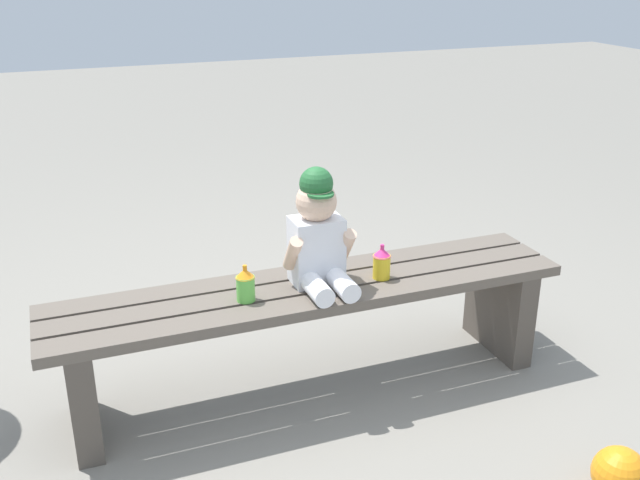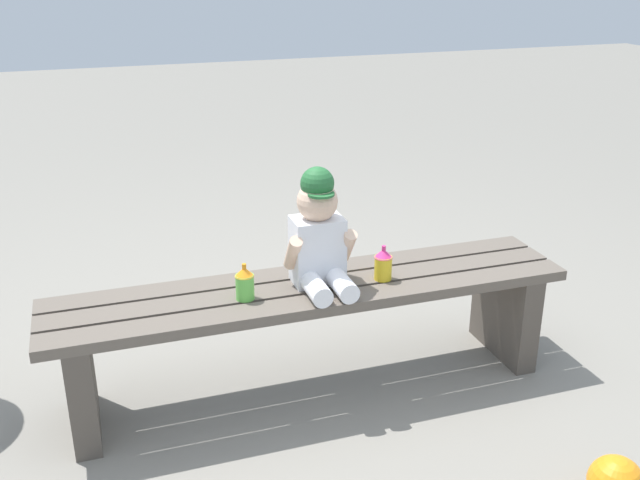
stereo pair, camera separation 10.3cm
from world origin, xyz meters
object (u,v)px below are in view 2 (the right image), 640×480
(sippy_cup_left, at_px, (245,283))
(child_figure, at_px, (319,235))
(sippy_cup_right, at_px, (383,264))
(park_bench, at_px, (312,316))

(sippy_cup_left, bearing_deg, child_figure, 7.94)
(sippy_cup_right, bearing_deg, park_bench, 171.82)
(sippy_cup_left, xyz_separation_m, sippy_cup_right, (0.48, 0.00, 0.00))
(child_figure, height_order, sippy_cup_left, child_figure)
(park_bench, height_order, sippy_cup_left, sippy_cup_left)
(sippy_cup_left, distance_m, sippy_cup_right, 0.48)
(child_figure, distance_m, sippy_cup_left, 0.29)
(sippy_cup_left, bearing_deg, sippy_cup_right, 0.00)
(sippy_cup_left, height_order, sippy_cup_right, same)
(park_bench, xyz_separation_m, sippy_cup_left, (-0.24, -0.04, 0.18))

